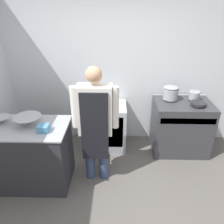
{
  "coord_description": "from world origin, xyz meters",
  "views": [
    {
      "loc": [
        0.13,
        -1.89,
        2.38
      ],
      "look_at": [
        0.07,
        0.99,
        0.94
      ],
      "focal_mm": 35.0,
      "sensor_mm": 36.0,
      "label": 1
    }
  ],
  "objects": [
    {
      "name": "sauce_pot",
      "position": [
        1.43,
        1.53,
        1.0
      ],
      "size": [
        0.17,
        0.17,
        0.13
      ],
      "color": "#9EA0A8",
      "rests_on": "stove"
    },
    {
      "name": "saute_pan",
      "position": [
        1.43,
        1.29,
        0.95
      ],
      "size": [
        0.24,
        0.24,
        0.04
      ],
      "color": "#262628",
      "rests_on": "stove"
    },
    {
      "name": "stock_pot",
      "position": [
        1.03,
        1.53,
        1.04
      ],
      "size": [
        0.25,
        0.25,
        0.23
      ],
      "color": "#9EA0A8",
      "rests_on": "stove"
    },
    {
      "name": "person_cook",
      "position": [
        -0.15,
        0.66,
        0.97
      ],
      "size": [
        0.63,
        0.24,
        1.71
      ],
      "color": "#38476B",
      "rests_on": "ground_plane"
    },
    {
      "name": "fridge_unit",
      "position": [
        -0.06,
        1.48,
        0.41
      ],
      "size": [
        0.71,
        0.58,
        0.82
      ],
      "color": "#A8ADB2",
      "rests_on": "ground_plane"
    },
    {
      "name": "wall_back",
      "position": [
        0.0,
        1.82,
        1.35
      ],
      "size": [
        8.0,
        0.05,
        2.7
      ],
      "color": "silver",
      "rests_on": "ground_plane"
    },
    {
      "name": "ground_plane",
      "position": [
        0.0,
        0.0,
        0.0
      ],
      "size": [
        14.0,
        14.0,
        0.0
      ],
      "primitive_type": "plane",
      "color": "#5B5651"
    },
    {
      "name": "plastic_tub",
      "position": [
        -0.79,
        0.45,
        0.97
      ],
      "size": [
        0.14,
        0.14,
        0.09
      ],
      "color": "teal",
      "rests_on": "prep_counter"
    },
    {
      "name": "small_bowl",
      "position": [
        -1.41,
        0.65,
        0.97
      ],
      "size": [
        0.24,
        0.24,
        0.09
      ],
      "color": "#9EA0A8",
      "rests_on": "prep_counter"
    },
    {
      "name": "mixing_bowl",
      "position": [
        -1.04,
        0.61,
        0.99
      ],
      "size": [
        0.36,
        0.36,
        0.12
      ],
      "color": "#9EA0A8",
      "rests_on": "prep_counter"
    },
    {
      "name": "stove",
      "position": [
        1.24,
        1.41,
        0.46
      ],
      "size": [
        0.93,
        0.67,
        0.93
      ],
      "color": "#38383D",
      "rests_on": "ground_plane"
    },
    {
      "name": "prep_counter",
      "position": [
        -1.11,
        0.56,
        0.46
      ],
      "size": [
        1.2,
        0.69,
        0.93
      ],
      "color": "#2D2D33",
      "rests_on": "ground_plane"
    }
  ]
}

